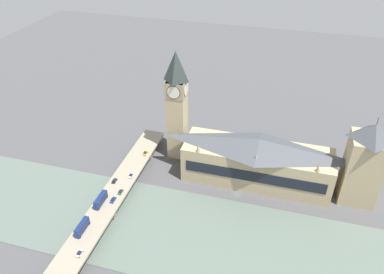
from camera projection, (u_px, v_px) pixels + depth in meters
ground_plane at (237, 194)px, 208.76m from camera, size 600.00×600.00×0.00m
river_water at (224, 242)px, 180.58m from camera, size 58.45×360.00×0.30m
parliament_hall at (257, 160)px, 211.37m from camera, size 25.32×82.94×28.41m
clock_tower at (177, 104)px, 219.30m from camera, size 11.72×11.72×69.20m
victoria_tower at (364, 163)px, 193.79m from camera, size 18.20×18.20×51.28m
road_bridge at (104, 209)px, 191.96m from camera, size 148.90×13.77×6.30m
double_decker_bus_mid at (101, 200)px, 192.46m from camera, size 11.08×2.60×4.73m
double_decker_bus_rear at (82, 227)px, 177.01m from camera, size 10.52×2.50×4.86m
car_northbound_lead at (113, 200)px, 194.99m from camera, size 4.45×1.87×1.35m
car_northbound_mid at (114, 181)px, 207.64m from camera, size 4.01×1.87×1.31m
car_northbound_tail at (121, 192)px, 200.17m from camera, size 3.87×1.78×1.31m
car_southbound_lead at (145, 153)px, 228.94m from camera, size 4.34×1.85×1.43m
car_southbound_mid at (80, 253)px, 166.60m from camera, size 4.05×1.83×1.43m
car_southbound_tail at (131, 175)px, 211.43m from camera, size 4.26×1.91×1.30m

